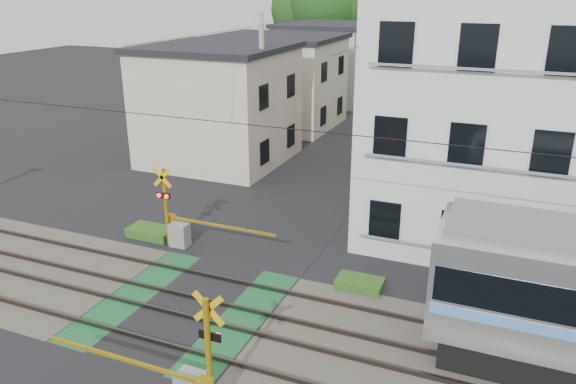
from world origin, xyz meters
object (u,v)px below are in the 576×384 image
at_px(crossing_signal_near, 193,383).
at_px(pedestrian, 369,116).
at_px(crossing_signal_far, 178,228).
at_px(apartment_block, 514,117).

bearing_deg(crossing_signal_near, pedestrian, 96.75).
bearing_deg(crossing_signal_far, pedestrian, 84.91).
bearing_deg(crossing_signal_near, crossing_signal_far, 125.29).
xyz_separation_m(crossing_signal_near, apartment_block, (5.91, 13.15, 3.94)).
distance_m(crossing_signal_far, pedestrian, 20.86).
height_order(crossing_signal_near, crossing_signal_far, same).
distance_m(apartment_block, pedestrian, 17.98).
bearing_deg(crossing_signal_far, crossing_signal_near, -54.71).
relative_size(crossing_signal_near, apartment_block, 0.46).
distance_m(crossing_signal_near, pedestrian, 28.28).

